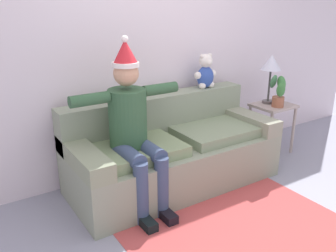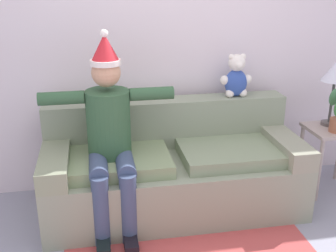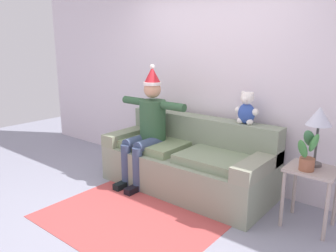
# 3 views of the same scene
# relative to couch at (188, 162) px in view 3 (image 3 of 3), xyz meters

# --- Properties ---
(ground_plane) EXTENTS (10.00, 10.00, 0.00)m
(ground_plane) POSITION_rel_couch_xyz_m (0.00, -1.02, -0.34)
(ground_plane) COLOR #8F90A1
(back_wall) EXTENTS (7.00, 0.10, 2.70)m
(back_wall) POSITION_rel_couch_xyz_m (0.00, 0.53, 1.01)
(back_wall) COLOR silver
(back_wall) RESTS_ON ground_plane
(couch) EXTENTS (2.12, 0.89, 0.88)m
(couch) POSITION_rel_couch_xyz_m (0.00, 0.00, 0.00)
(couch) COLOR gray
(couch) RESTS_ON ground_plane
(person_seated) EXTENTS (1.02, 0.77, 1.53)m
(person_seated) POSITION_rel_couch_xyz_m (-0.52, -0.17, 0.44)
(person_seated) COLOR #305637
(person_seated) RESTS_ON ground_plane
(teddy_bear) EXTENTS (0.29, 0.17, 0.38)m
(teddy_bear) POSITION_rel_couch_xyz_m (0.62, 0.27, 0.70)
(teddy_bear) COLOR #314EA5
(teddy_bear) RESTS_ON couch
(side_table) EXTENTS (0.46, 0.41, 0.61)m
(side_table) POSITION_rel_couch_xyz_m (1.47, 0.00, 0.15)
(side_table) COLOR #AD9A93
(side_table) RESTS_ON ground_plane
(table_lamp) EXTENTS (0.24, 0.24, 0.59)m
(table_lamp) POSITION_rel_couch_xyz_m (1.46, 0.09, 0.74)
(table_lamp) COLOR #554C4B
(table_lamp) RESTS_ON side_table
(potted_plant) EXTENTS (0.22, 0.27, 0.40)m
(potted_plant) POSITION_rel_couch_xyz_m (1.44, -0.08, 0.45)
(potted_plant) COLOR #98573D
(potted_plant) RESTS_ON side_table
(area_rug) EXTENTS (1.81, 1.32, 0.01)m
(area_rug) POSITION_rel_couch_xyz_m (0.00, -1.05, -0.34)
(area_rug) COLOR #B84747
(area_rug) RESTS_ON ground_plane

